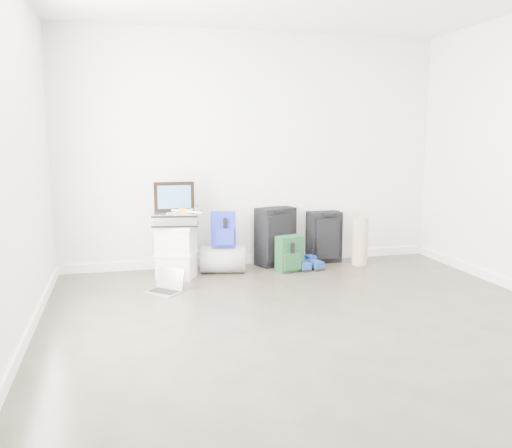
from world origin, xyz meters
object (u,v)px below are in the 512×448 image
object	(u,v)px
boxes_stack	(176,251)
briefcase	(176,219)
large_suitcase	(276,236)
duffel_bag	(223,259)
laptop	(166,286)
carry_on	(324,237)

from	to	relation	value
boxes_stack	briefcase	xyz separation A→B (m)	(0.00, 0.00, 0.35)
boxes_stack	large_suitcase	xyz separation A→B (m)	(1.20, 0.29, 0.05)
briefcase	duffel_bag	world-z (taller)	briefcase
laptop	boxes_stack	bearing A→B (deg)	117.67
boxes_stack	laptop	world-z (taller)	boxes_stack
briefcase	boxes_stack	bearing A→B (deg)	0.00
briefcase	large_suitcase	bearing A→B (deg)	23.49
boxes_stack	duffel_bag	xyz separation A→B (m)	(0.53, 0.08, -0.13)
laptop	briefcase	bearing A→B (deg)	117.67
boxes_stack	duffel_bag	world-z (taller)	boxes_stack
duffel_bag	large_suitcase	distance (m)	0.73
duffel_bag	large_suitcase	world-z (taller)	large_suitcase
duffel_bag	boxes_stack	bearing A→B (deg)	-159.25
briefcase	laptop	bearing A→B (deg)	-96.91
large_suitcase	carry_on	size ratio (longest dim) A/B	1.12
briefcase	laptop	size ratio (longest dim) A/B	1.18
boxes_stack	large_suitcase	distance (m)	1.24
large_suitcase	carry_on	xyz separation A→B (m)	(0.62, 0.01, -0.04)
briefcase	laptop	distance (m)	0.80
carry_on	briefcase	bearing A→B (deg)	-172.97
large_suitcase	briefcase	bearing A→B (deg)	172.23
briefcase	carry_on	xyz separation A→B (m)	(1.82, 0.30, -0.33)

